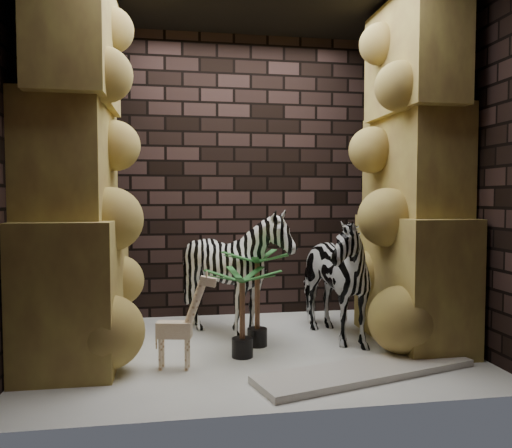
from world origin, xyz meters
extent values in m
plane|color=silver|center=(0.00, 0.00, 0.00)|extent=(3.50, 3.50, 0.00)
plane|color=black|center=(0.00, 1.25, 1.50)|extent=(3.50, 0.00, 3.50)
plane|color=black|center=(0.00, -1.25, 1.50)|extent=(3.50, 0.00, 3.50)
plane|color=black|center=(-1.75, 0.00, 1.50)|extent=(0.00, 3.00, 3.00)
plane|color=black|center=(1.75, 0.00, 1.50)|extent=(0.00, 3.00, 3.00)
imported|color=white|center=(0.70, 0.19, 0.65)|extent=(0.80, 1.19, 1.29)
imported|color=white|center=(-0.10, 0.40, 0.53)|extent=(0.97, 1.19, 1.06)
cube|color=beige|center=(0.71, -0.73, 0.03)|extent=(1.72, 0.84, 0.05)
camera|label=1|loc=(-0.63, -4.03, 1.26)|focal=34.68mm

